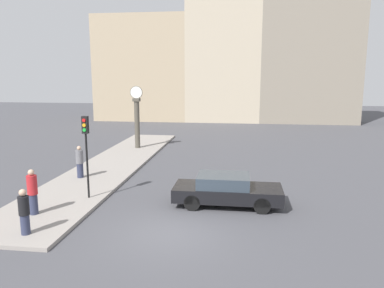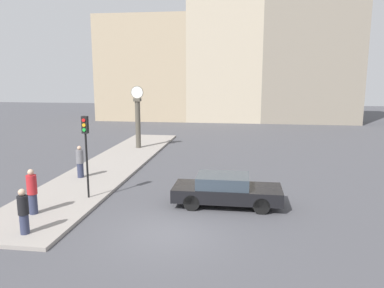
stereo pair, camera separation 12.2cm
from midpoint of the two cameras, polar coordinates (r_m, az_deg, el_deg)
ground_plane at (r=13.81m, az=-3.26°, el=-13.39°), size 120.00×120.00×0.00m
sidewalk_corner at (r=23.90m, az=-11.84°, el=-3.09°), size 3.80×22.90×0.14m
building_row at (r=46.36m, az=6.07°, el=12.37°), size 31.38×5.00×15.89m
sedan_car at (r=16.34m, az=5.42°, el=-6.97°), size 4.64×1.86×1.36m
traffic_light_near at (r=17.05m, az=-15.69°, el=0.63°), size 0.26×0.24×3.69m
street_clock at (r=28.44m, az=-8.14°, el=3.84°), size 0.94×0.50×4.65m
pedestrian_black_jacket at (r=14.31m, az=-24.08°, el=-9.37°), size 0.37×0.37×1.62m
pedestrian_red_top at (r=16.13m, az=-22.97°, el=-6.71°), size 0.39×0.39×1.82m
pedestrian_grey_jacket at (r=20.94m, az=-16.54°, el=-2.62°), size 0.39×0.39×1.73m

